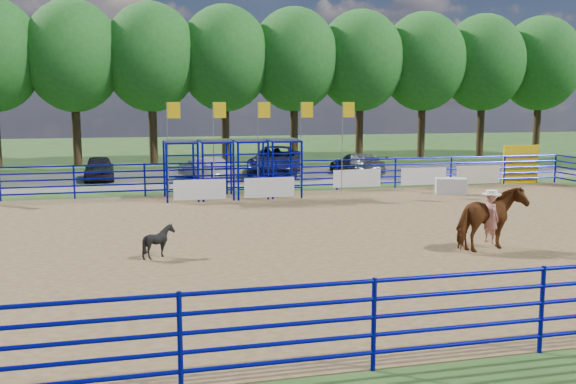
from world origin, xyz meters
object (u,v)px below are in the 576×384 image
at_px(announcer_table, 451,186).
at_px(car_b, 204,168).
at_px(horse_and_rider, 491,217).
at_px(calf, 159,241).
at_px(car_c, 276,161).
at_px(car_d, 357,164).
at_px(car_a, 99,168).

distance_m(announcer_table, car_b, 13.29).
relative_size(horse_and_rider, car_b, 0.65).
distance_m(calf, car_b, 17.76).
bearing_deg(car_c, horse_and_rider, -66.20).
height_order(announcer_table, car_b, car_b).
bearing_deg(horse_and_rider, car_d, 81.23).
height_order(car_c, car_d, car_c).
height_order(calf, car_d, car_d).
bearing_deg(car_c, car_b, -145.07).
distance_m(car_b, car_d, 8.86).
xyz_separation_m(announcer_table, car_b, (-10.31, 8.39, 0.25)).
height_order(horse_and_rider, car_b, horse_and_rider).
bearing_deg(announcer_table, car_a, 149.06).
height_order(car_b, car_c, car_c).
xyz_separation_m(announcer_table, calf, (-13.55, -9.08, 0.08)).
xyz_separation_m(car_a, car_b, (5.55, -1.12, -0.04)).
bearing_deg(car_c, announcer_table, -38.70).
height_order(announcer_table, car_c, car_c).
bearing_deg(announcer_table, calf, -146.17).
distance_m(calf, car_d, 21.39).
bearing_deg(car_d, announcer_table, 90.00).
xyz_separation_m(calf, car_b, (3.24, 17.46, 0.16)).
bearing_deg(car_d, horse_and_rider, 71.63).
distance_m(car_c, car_d, 4.71).
bearing_deg(horse_and_rider, car_b, 107.40).
bearing_deg(horse_and_rider, car_a, 119.83).
bearing_deg(horse_and_rider, announcer_table, 67.32).
distance_m(horse_and_rider, calf, 9.28).
height_order(calf, car_c, car_c).
bearing_deg(car_b, car_d, 158.77).
distance_m(announcer_table, car_d, 8.68).
bearing_deg(car_d, car_b, -8.47).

